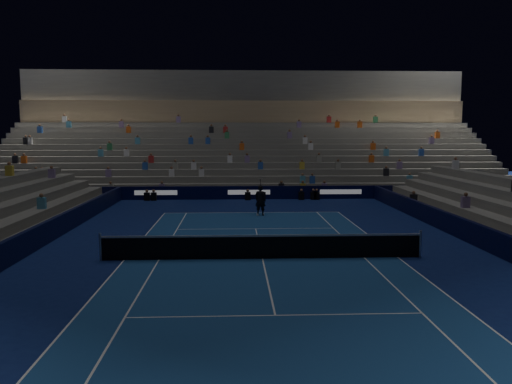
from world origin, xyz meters
The scene contains 9 objects.
ground centered at (0.00, 0.00, 0.00)m, with size 90.00×90.00×0.00m, color #0E1C55.
court_surface centered at (0.00, 0.00, 0.01)m, with size 10.97×23.77×0.01m, color navy.
sponsor_barrier_far centered at (0.00, 18.50, 0.50)m, with size 44.00×0.25×1.00m, color black.
sponsor_barrier_east centered at (9.70, 0.00, 0.50)m, with size 0.25×37.00×1.00m, color black.
sponsor_barrier_west centered at (-9.70, 0.00, 0.50)m, with size 0.25×37.00×1.00m, color black.
grandstand_main centered at (0.00, 27.90, 3.38)m, with size 44.00×15.20×11.20m.
tennis_net centered at (0.00, 0.00, 0.50)m, with size 12.90×0.10×1.10m.
tennis_player centered at (0.47, 10.81, 0.93)m, with size 0.68×0.45×1.86m, color black.
broadcast_camera centered at (0.86, 17.53, 0.34)m, with size 0.70×1.05×0.66m.
Camera 1 is at (-1.11, -19.95, 5.02)m, focal length 35.82 mm.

